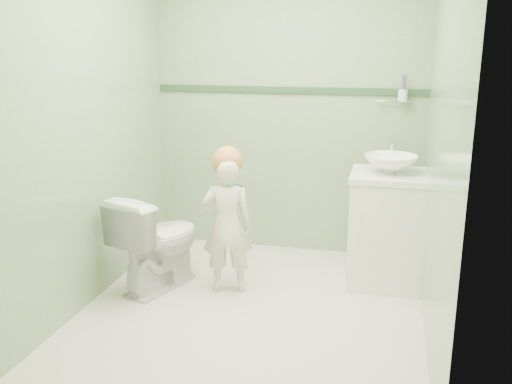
# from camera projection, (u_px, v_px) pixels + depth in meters

# --- Properties ---
(ground) EXTENTS (2.50, 2.50, 0.00)m
(ground) POSITION_uv_depth(u_px,v_px,m) (251.00, 312.00, 3.70)
(ground) COLOR silver
(ground) RESTS_ON ground
(room_shell) EXTENTS (2.50, 2.54, 2.40)m
(room_shell) POSITION_uv_depth(u_px,v_px,m) (250.00, 131.00, 3.39)
(room_shell) COLOR #7FA777
(room_shell) RESTS_ON ground
(trim_stripe) EXTENTS (2.20, 0.02, 0.05)m
(trim_stripe) POSITION_uv_depth(u_px,v_px,m) (288.00, 90.00, 4.51)
(trim_stripe) COLOR #29492C
(trim_stripe) RESTS_ON room_shell
(vanity) EXTENTS (0.52, 0.50, 0.80)m
(vanity) POSITION_uv_depth(u_px,v_px,m) (386.00, 231.00, 4.06)
(vanity) COLOR silver
(vanity) RESTS_ON ground
(counter) EXTENTS (0.54, 0.52, 0.04)m
(counter) POSITION_uv_depth(u_px,v_px,m) (390.00, 176.00, 3.96)
(counter) COLOR white
(counter) RESTS_ON vanity
(basin) EXTENTS (0.37, 0.37, 0.13)m
(basin) POSITION_uv_depth(u_px,v_px,m) (391.00, 164.00, 3.94)
(basin) COLOR white
(basin) RESTS_ON counter
(faucet) EXTENTS (0.03, 0.13, 0.18)m
(faucet) POSITION_uv_depth(u_px,v_px,m) (392.00, 148.00, 4.09)
(faucet) COLOR silver
(faucet) RESTS_ON counter
(cup_holder) EXTENTS (0.26, 0.07, 0.21)m
(cup_holder) POSITION_uv_depth(u_px,v_px,m) (402.00, 95.00, 4.26)
(cup_holder) COLOR silver
(cup_holder) RESTS_ON room_shell
(toilet) EXTENTS (0.61, 0.78, 0.70)m
(toilet) POSITION_uv_depth(u_px,v_px,m) (158.00, 241.00, 4.00)
(toilet) COLOR white
(toilet) RESTS_ON ground
(toddler) EXTENTS (0.40, 0.31, 0.97)m
(toddler) POSITION_uv_depth(u_px,v_px,m) (227.00, 226.00, 3.91)
(toddler) COLOR beige
(toddler) RESTS_ON ground
(hair_cap) EXTENTS (0.22, 0.22, 0.22)m
(hair_cap) POSITION_uv_depth(u_px,v_px,m) (227.00, 162.00, 3.82)
(hair_cap) COLOR #B47C38
(hair_cap) RESTS_ON toddler
(teal_toothbrush) EXTENTS (0.11, 0.14, 0.08)m
(teal_toothbrush) POSITION_uv_depth(u_px,v_px,m) (237.00, 184.00, 3.71)
(teal_toothbrush) COLOR #147B6D
(teal_toothbrush) RESTS_ON toddler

